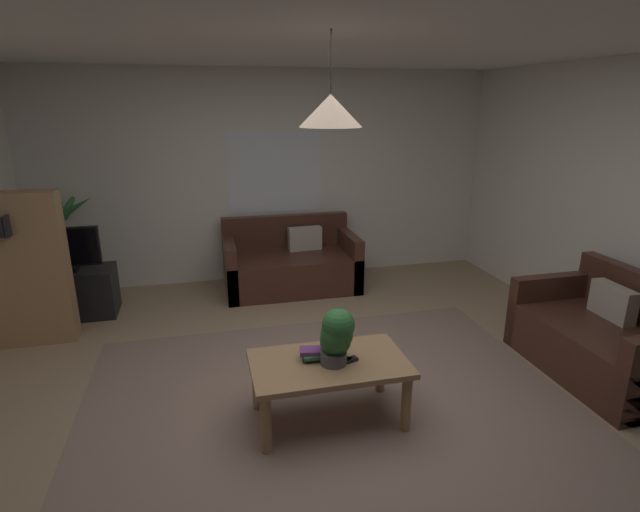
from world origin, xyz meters
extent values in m
cube|color=#9E8466|center=(0.00, 0.00, -0.01)|extent=(5.50, 5.79, 0.02)
cube|color=gray|center=(0.00, -0.20, 0.00)|extent=(3.58, 3.19, 0.01)
cube|color=silver|center=(0.00, 2.93, 1.26)|extent=(5.62, 0.06, 2.51)
cube|color=white|center=(0.00, 0.00, 2.52)|extent=(5.50, 5.79, 0.02)
cube|color=white|center=(0.06, 2.90, 1.32)|extent=(1.13, 0.01, 0.98)
cube|color=#47281E|center=(0.16, 2.38, 0.21)|extent=(1.54, 0.83, 0.42)
cube|color=#47281E|center=(0.16, 2.74, 0.62)|extent=(1.54, 0.12, 0.40)
cube|color=#47281E|center=(-0.55, 2.38, 0.32)|extent=(0.12, 0.83, 0.64)
cube|color=#47281E|center=(0.87, 2.38, 0.32)|extent=(0.12, 0.83, 0.64)
cube|color=#B7AD9E|center=(0.36, 2.56, 0.56)|extent=(0.41, 0.14, 0.28)
cube|color=#47281E|center=(2.24, -0.10, 0.21)|extent=(0.83, 1.34, 0.42)
cube|color=#47281E|center=(2.24, 0.51, 0.32)|extent=(0.83, 0.12, 0.64)
cube|color=#B7AD9E|center=(2.41, 0.02, 0.56)|extent=(0.13, 0.40, 0.28)
cube|color=#A87F56|center=(-0.05, -0.18, 0.43)|extent=(1.06, 0.61, 0.04)
cylinder|color=#A87F56|center=(-0.52, -0.42, 0.21)|extent=(0.07, 0.07, 0.41)
cylinder|color=#A87F56|center=(0.42, -0.42, 0.21)|extent=(0.07, 0.07, 0.41)
cylinder|color=#A87F56|center=(-0.52, 0.07, 0.21)|extent=(0.07, 0.07, 0.41)
cylinder|color=#A87F56|center=(0.42, 0.07, 0.21)|extent=(0.07, 0.07, 0.41)
cube|color=black|center=(-0.15, -0.13, 0.46)|extent=(0.15, 0.11, 0.02)
cube|color=#387247|center=(-0.17, -0.13, 0.49)|extent=(0.12, 0.12, 0.03)
cube|color=#72387F|center=(-0.16, -0.12, 0.51)|extent=(0.17, 0.13, 0.03)
cube|color=black|center=(0.03, -0.17, 0.46)|extent=(0.15, 0.15, 0.02)
cube|color=black|center=(0.06, -0.22, 0.46)|extent=(0.17, 0.10, 0.02)
cylinder|color=#4C4C51|center=(-0.03, -0.21, 0.49)|extent=(0.18, 0.18, 0.08)
sphere|color=#2D6B33|center=(-0.01, -0.18, 0.61)|extent=(0.21, 0.21, 0.21)
sphere|color=#2D6B33|center=(-0.01, -0.22, 0.67)|extent=(0.22, 0.22, 0.22)
sphere|color=#2D6B33|center=(-0.01, -0.23, 0.74)|extent=(0.22, 0.22, 0.22)
cube|color=black|center=(-2.20, 2.15, 0.25)|extent=(0.90, 0.44, 0.50)
cube|color=black|center=(-2.20, 2.13, 0.75)|extent=(0.71, 0.05, 0.40)
cube|color=black|center=(-2.20, 2.10, 0.75)|extent=(0.67, 0.00, 0.36)
cube|color=black|center=(-2.20, 2.13, 0.52)|extent=(0.24, 0.16, 0.04)
cylinder|color=brown|center=(-2.32, 2.69, 0.15)|extent=(0.32, 0.32, 0.30)
cylinder|color=brown|center=(-2.32, 2.69, 0.62)|extent=(0.05, 0.05, 0.65)
cone|color=#2D6B33|center=(-2.15, 2.68, 1.05)|extent=(0.39, 0.11, 0.28)
cone|color=#2D6B33|center=(-2.22, 2.88, 1.09)|extent=(0.27, 0.47, 0.41)
cone|color=#2D6B33|center=(-2.47, 2.83, 1.10)|extent=(0.38, 0.39, 0.43)
cone|color=#2D6B33|center=(-2.48, 2.61, 1.01)|extent=(0.37, 0.27, 0.25)
cone|color=#2D6B33|center=(-2.26, 2.54, 1.06)|extent=(0.22, 0.36, 0.34)
cube|color=#A87F56|center=(-2.38, 1.60, 0.70)|extent=(0.70, 0.22, 1.40)
cube|color=black|center=(-2.45, 1.48, 1.13)|extent=(0.05, 0.16, 0.17)
cube|color=black|center=(-2.41, 1.48, 1.14)|extent=(0.03, 0.16, 0.18)
cylinder|color=black|center=(-0.05, -0.18, 2.34)|extent=(0.01, 0.01, 0.34)
cone|color=tan|center=(-0.05, -0.18, 2.08)|extent=(0.37, 0.37, 0.19)
camera|label=1|loc=(-0.81, -3.04, 2.12)|focal=27.61mm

